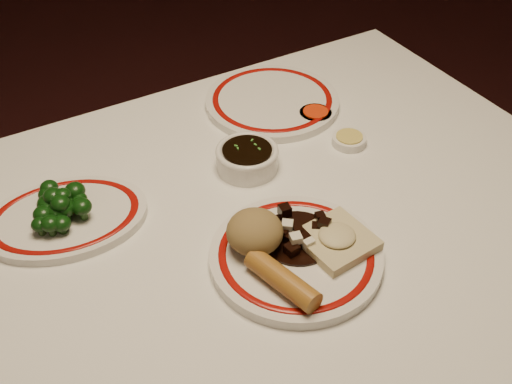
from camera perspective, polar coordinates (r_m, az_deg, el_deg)
The scene contains 12 objects.
dining_table at distance 1.11m, azimuth 0.02°, elevation -6.33°, with size 1.20×0.90×0.75m.
main_plate at distance 0.98m, azimuth 3.56°, elevation -5.73°, with size 0.32×0.32×0.02m.
rice_mound at distance 0.96m, azimuth -0.11°, elevation -3.55°, with size 0.09×0.09×0.06m, color olive.
spring_roll at distance 0.91m, azimuth 2.37°, elevation -7.79°, with size 0.03×0.03×0.12m, color #9D6826.
fried_wonton at distance 0.98m, azimuth 7.18°, elevation -4.20°, with size 0.11×0.11×0.03m.
stirfry_heap at distance 0.99m, azimuth 3.77°, elevation -3.82°, with size 0.12×0.12×0.03m.
broccoli_plate at distance 1.08m, azimuth -16.59°, elevation -2.20°, with size 0.30×0.27×0.02m.
broccoli_pile at distance 1.06m, azimuth -17.09°, elevation -1.13°, with size 0.10×0.12×0.05m.
soy_bowl at distance 1.14m, azimuth -0.79°, elevation 2.94°, with size 0.11×0.11×0.04m.
sweet_sour_dish at distance 1.28m, azimuth 5.30°, elevation 6.82°, with size 0.06×0.06×0.02m.
mustard_dish at distance 1.22m, azimuth 8.27°, elevation 4.60°, with size 0.06×0.06×0.02m.
far_plate at distance 1.31m, azimuth 1.45°, elevation 8.08°, with size 0.30×0.30×0.02m.
Camera 1 is at (-0.38, -0.65, 1.47)m, focal length 45.00 mm.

